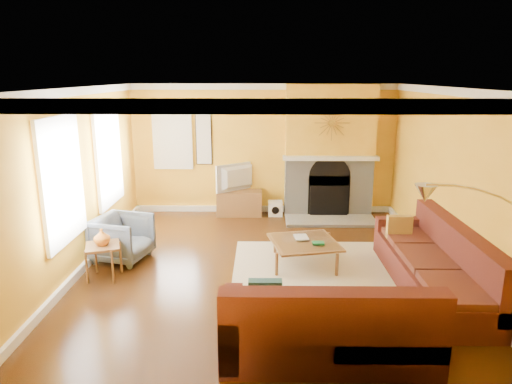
{
  "coord_description": "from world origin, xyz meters",
  "views": [
    {
      "loc": [
        -0.03,
        -6.5,
        2.87
      ],
      "look_at": [
        -0.12,
        0.4,
        1.1
      ],
      "focal_mm": 32.0,
      "sensor_mm": 36.0,
      "label": 1
    }
  ],
  "objects_px": {
    "sectional_sofa": "(353,267)",
    "media_console": "(240,203)",
    "coffee_table": "(304,252)",
    "side_table": "(104,261)",
    "armchair": "(122,238)",
    "arc_lamp": "(487,295)"
  },
  "relations": [
    {
      "from": "sectional_sofa",
      "to": "arc_lamp",
      "type": "height_order",
      "value": "arc_lamp"
    },
    {
      "from": "coffee_table",
      "to": "media_console",
      "type": "distance_m",
      "value": 2.82
    },
    {
      "from": "coffee_table",
      "to": "media_console",
      "type": "height_order",
      "value": "media_console"
    },
    {
      "from": "sectional_sofa",
      "to": "media_console",
      "type": "bearing_deg",
      "value": 114.02
    },
    {
      "from": "sectional_sofa",
      "to": "media_console",
      "type": "distance_m",
      "value": 4.07
    },
    {
      "from": "media_console",
      "to": "sectional_sofa",
      "type": "bearing_deg",
      "value": -65.98
    },
    {
      "from": "coffee_table",
      "to": "arc_lamp",
      "type": "distance_m",
      "value": 3.33
    },
    {
      "from": "sectional_sofa",
      "to": "armchair",
      "type": "bearing_deg",
      "value": 159.41
    },
    {
      "from": "coffee_table",
      "to": "side_table",
      "type": "distance_m",
      "value": 2.99
    },
    {
      "from": "coffee_table",
      "to": "armchair",
      "type": "xyz_separation_m",
      "value": [
        -2.87,
        0.15,
        0.17
      ]
    },
    {
      "from": "side_table",
      "to": "arc_lamp",
      "type": "xyz_separation_m",
      "value": [
        4.28,
        -2.41,
        0.74
      ]
    },
    {
      "from": "coffee_table",
      "to": "side_table",
      "type": "bearing_deg",
      "value": -169.82
    },
    {
      "from": "side_table",
      "to": "coffee_table",
      "type": "bearing_deg",
      "value": 10.18
    },
    {
      "from": "media_console",
      "to": "arc_lamp",
      "type": "height_order",
      "value": "arc_lamp"
    },
    {
      "from": "armchair",
      "to": "side_table",
      "type": "height_order",
      "value": "armchair"
    },
    {
      "from": "armchair",
      "to": "side_table",
      "type": "distance_m",
      "value": 0.69
    },
    {
      "from": "armchair",
      "to": "side_table",
      "type": "bearing_deg",
      "value": -171.18
    },
    {
      "from": "side_table",
      "to": "sectional_sofa",
      "type": "bearing_deg",
      "value": -9.74
    },
    {
      "from": "sectional_sofa",
      "to": "coffee_table",
      "type": "bearing_deg",
      "value": 115.03
    },
    {
      "from": "armchair",
      "to": "sectional_sofa",
      "type": "bearing_deg",
      "value": -95.62
    },
    {
      "from": "media_console",
      "to": "side_table",
      "type": "relative_size",
      "value": 1.85
    },
    {
      "from": "side_table",
      "to": "arc_lamp",
      "type": "height_order",
      "value": "arc_lamp"
    }
  ]
}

